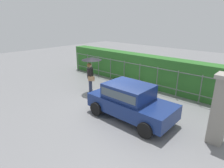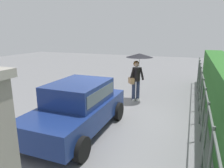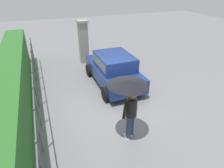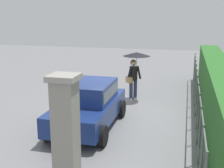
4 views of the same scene
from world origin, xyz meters
name	(u,v)px [view 4 (image 4 of 4)]	position (x,y,z in m)	size (l,w,h in m)	color
ground_plane	(117,114)	(0.00, 0.00, 0.00)	(40.00, 40.00, 0.00)	slate
car	(89,103)	(1.40, -0.60, 0.80)	(3.75, 1.87, 1.48)	navy
pedestrian	(135,64)	(-2.01, 0.29, 1.54)	(1.12, 1.12, 2.04)	#2D3856
gate_pillar	(66,129)	(4.62, -0.02, 1.24)	(0.60, 0.60, 2.42)	gray
fence_section	(197,94)	(-0.45, 2.79, 0.83)	(11.99, 0.05, 1.50)	#59605B
hedge_row	(218,92)	(-0.45, 3.49, 0.95)	(12.94, 0.90, 1.90)	#2D6B28
puddle_near	(88,115)	(0.39, -0.97, 0.00)	(1.14, 1.14, 0.00)	#4C545B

